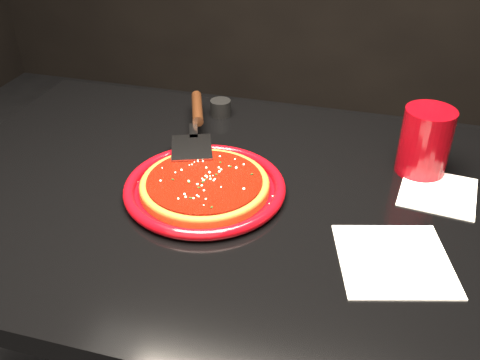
# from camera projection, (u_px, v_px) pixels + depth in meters

# --- Properties ---
(table) EXTENTS (1.20, 0.80, 0.75)m
(table) POSITION_uv_depth(u_px,v_px,m) (235.00, 329.00, 1.21)
(table) COLOR black
(table) RESTS_ON floor
(plate) EXTENTS (0.32, 0.32, 0.02)m
(plate) POSITION_uv_depth(u_px,v_px,m) (205.00, 188.00, 1.00)
(plate) COLOR maroon
(plate) RESTS_ON table
(pizza_crust) EXTENTS (0.26, 0.26, 0.01)m
(pizza_crust) POSITION_uv_depth(u_px,v_px,m) (205.00, 186.00, 1.00)
(pizza_crust) COLOR brown
(pizza_crust) RESTS_ON plate
(pizza_crust_rim) EXTENTS (0.26, 0.26, 0.02)m
(pizza_crust_rim) POSITION_uv_depth(u_px,v_px,m) (205.00, 183.00, 0.99)
(pizza_crust_rim) COLOR brown
(pizza_crust_rim) RESTS_ON plate
(pizza_sauce) EXTENTS (0.23, 0.23, 0.01)m
(pizza_sauce) POSITION_uv_depth(u_px,v_px,m) (205.00, 182.00, 0.99)
(pizza_sauce) COLOR #6E0C04
(pizza_sauce) RESTS_ON plate
(parmesan_dusting) EXTENTS (0.21, 0.21, 0.01)m
(parmesan_dusting) POSITION_uv_depth(u_px,v_px,m) (204.00, 179.00, 0.99)
(parmesan_dusting) COLOR #F9ECC6
(parmesan_dusting) RESTS_ON plate
(basil_flecks) EXTENTS (0.19, 0.19, 0.00)m
(basil_flecks) POSITION_uv_depth(u_px,v_px,m) (204.00, 179.00, 0.99)
(basil_flecks) COLOR black
(basil_flecks) RESTS_ON plate
(pizza_server) EXTENTS (0.21, 0.36, 0.03)m
(pizza_server) POSITION_uv_depth(u_px,v_px,m) (196.00, 124.00, 1.15)
(pizza_server) COLOR #B1B3B8
(pizza_server) RESTS_ON plate
(cup) EXTENTS (0.11, 0.11, 0.13)m
(cup) POSITION_uv_depth(u_px,v_px,m) (425.00, 142.00, 1.03)
(cup) COLOR maroon
(cup) RESTS_ON table
(napkin_a) EXTENTS (0.21, 0.21, 0.00)m
(napkin_a) POSITION_uv_depth(u_px,v_px,m) (394.00, 260.00, 0.84)
(napkin_a) COLOR white
(napkin_a) RESTS_ON table
(napkin_b) EXTENTS (0.15, 0.16, 0.00)m
(napkin_b) POSITION_uv_depth(u_px,v_px,m) (438.00, 192.00, 1.00)
(napkin_b) COLOR white
(napkin_b) RESTS_ON table
(ramekin) EXTENTS (0.06, 0.06, 0.04)m
(ramekin) POSITION_uv_depth(u_px,v_px,m) (221.00, 108.00, 1.27)
(ramekin) COLOR black
(ramekin) RESTS_ON table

